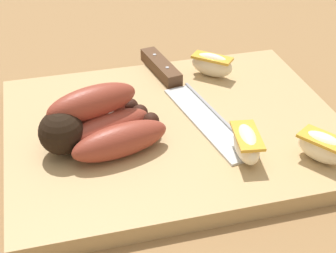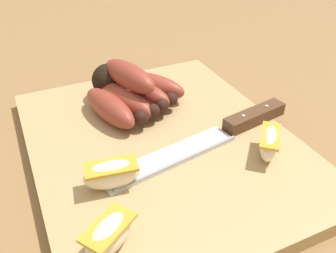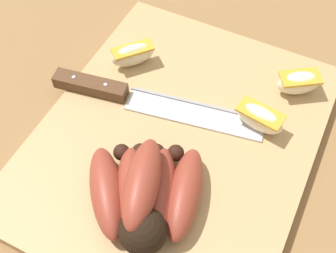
{
  "view_description": "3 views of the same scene",
  "coord_description": "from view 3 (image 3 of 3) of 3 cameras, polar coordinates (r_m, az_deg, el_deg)",
  "views": [
    {
      "loc": [
        0.15,
        0.51,
        0.37
      ],
      "look_at": [
        0.02,
        0.02,
        0.04
      ],
      "focal_mm": 55.82,
      "sensor_mm": 36.0,
      "label": 1
    },
    {
      "loc": [
        -0.35,
        0.15,
        0.31
      ],
      "look_at": [
        -0.02,
        -0.01,
        0.05
      ],
      "focal_mm": 39.13,
      "sensor_mm": 36.0,
      "label": 2
    },
    {
      "loc": [
        0.27,
        0.12,
        0.47
      ],
      "look_at": [
        0.0,
        -0.02,
        0.04
      ],
      "focal_mm": 46.46,
      "sensor_mm": 36.0,
      "label": 3
    }
  ],
  "objects": [
    {
      "name": "banana_bunch",
      "position": [
        0.47,
        -3.01,
        -8.92
      ],
      "size": [
        0.15,
        0.16,
        0.07
      ],
      "color": "black",
      "rests_on": "cutting_board"
    },
    {
      "name": "apple_wedge_middle",
      "position": [
        0.61,
        -4.61,
        9.39
      ],
      "size": [
        0.06,
        0.06,
        0.03
      ],
      "color": "#F4E5C1",
      "rests_on": "cutting_board"
    },
    {
      "name": "ground_plane",
      "position": [
        0.56,
        1.74,
        -2.62
      ],
      "size": [
        6.0,
        6.0,
        0.0
      ],
      "primitive_type": "plane",
      "color": "olive"
    },
    {
      "name": "cutting_board",
      "position": [
        0.55,
        1.1,
        -1.67
      ],
      "size": [
        0.41,
        0.33,
        0.02
      ],
      "primitive_type": "cube",
      "color": "tan",
      "rests_on": "ground_plane"
    },
    {
      "name": "apple_wedge_near",
      "position": [
        0.6,
        16.78,
        5.55
      ],
      "size": [
        0.05,
        0.06,
        0.03
      ],
      "color": "#F4E5C1",
      "rests_on": "cutting_board"
    },
    {
      "name": "chefs_knife",
      "position": [
        0.58,
        -5.66,
        4.19
      ],
      "size": [
        0.08,
        0.28,
        0.02
      ],
      "color": "silver",
      "rests_on": "cutting_board"
    },
    {
      "name": "apple_wedge_far",
      "position": [
        0.55,
        11.9,
        1.1
      ],
      "size": [
        0.04,
        0.07,
        0.03
      ],
      "color": "#F4E5C1",
      "rests_on": "cutting_board"
    }
  ]
}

